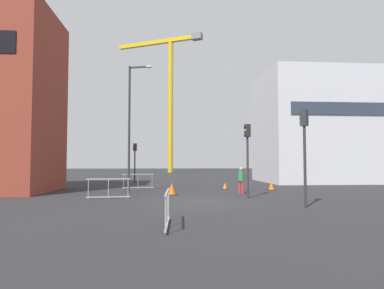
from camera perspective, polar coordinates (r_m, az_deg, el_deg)
ground at (r=16.67m, az=1.47°, el=-9.69°), size 160.00×160.00×0.00m
office_block at (r=35.96m, az=22.43°, el=2.53°), size 13.62×8.95×10.47m
construction_crane at (r=62.86m, az=-3.92°, el=10.19°), size 15.66×8.21×24.78m
streetlamp_tall at (r=22.10m, az=-10.14°, el=4.26°), size 1.56×0.57×8.16m
traffic_light_corner at (r=15.35m, az=18.44°, el=0.39°), size 0.36×0.38×4.21m
traffic_light_island at (r=18.65m, az=9.34°, el=-0.64°), size 0.39×0.35×4.01m
traffic_light_crosswalk at (r=32.05m, az=-9.63°, el=-1.94°), size 0.37×0.36×3.67m
pedestrian_walking at (r=21.08m, az=8.27°, el=-5.68°), size 0.34×0.34×1.62m
safety_barrier_right_run at (r=18.59m, az=-13.93°, el=-7.16°), size 2.27×0.30×1.08m
safety_barrier_mid_span at (r=10.42m, az=-4.21°, el=-10.66°), size 0.17×2.41×1.08m
safety_barrier_front at (r=24.76m, az=-9.11°, el=-6.12°), size 2.25×0.15×1.08m
traffic_cone_striped at (r=20.32m, az=-3.47°, el=-7.54°), size 0.69×0.69×0.69m
traffic_cone_by_barrier at (r=24.45m, az=5.58°, el=-7.02°), size 0.45×0.45×0.45m
traffic_cone_on_verge at (r=24.32m, az=13.23°, el=-6.83°), size 0.58×0.58×0.59m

